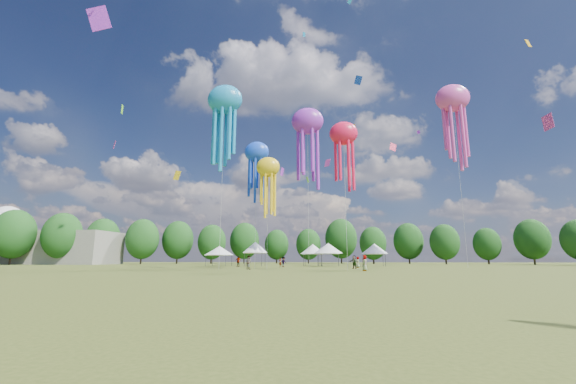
# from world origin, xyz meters

# --- Properties ---
(ground) EXTENTS (300.00, 300.00, 0.00)m
(ground) POSITION_xyz_m (0.00, 0.00, 0.00)
(ground) COLOR #384416
(ground) RESTS_ON ground
(spectator_near) EXTENTS (1.04, 1.00, 1.68)m
(spectator_near) POSITION_xyz_m (-7.25, 32.68, 0.84)
(spectator_near) COLOR gray
(spectator_near) RESTS_ON ground
(spectators_far) EXTENTS (20.07, 29.38, 1.81)m
(spectators_far) POSITION_xyz_m (0.87, 44.37, 0.84)
(spectators_far) COLOR gray
(spectators_far) RESTS_ON ground
(festival_tents) EXTENTS (33.11, 9.10, 4.36)m
(festival_tents) POSITION_xyz_m (-3.89, 55.28, 3.09)
(festival_tents) COLOR #47474C
(festival_tents) RESTS_ON ground
(show_kites) EXTENTS (38.52, 21.01, 28.47)m
(show_kites) POSITION_xyz_m (2.55, 41.12, 20.18)
(show_kites) COLOR blue
(show_kites) RESTS_ON ground
(small_kites) EXTENTS (66.20, 61.64, 44.74)m
(small_kites) POSITION_xyz_m (1.00, 40.90, 29.84)
(small_kites) COLOR blue
(small_kites) RESTS_ON ground
(treeline) EXTENTS (201.57, 95.24, 13.43)m
(treeline) POSITION_xyz_m (-3.87, 62.51, 6.54)
(treeline) COLOR #38281C
(treeline) RESTS_ON ground
(hangar) EXTENTS (40.00, 12.00, 8.00)m
(hangar) POSITION_xyz_m (-72.00, 72.00, 4.00)
(hangar) COLOR gray
(hangar) RESTS_ON ground
(radome) EXTENTS (9.00, 9.00, 16.00)m
(radome) POSITION_xyz_m (-88.00, 78.00, 9.99)
(radome) COLOR white
(radome) RESTS_ON ground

